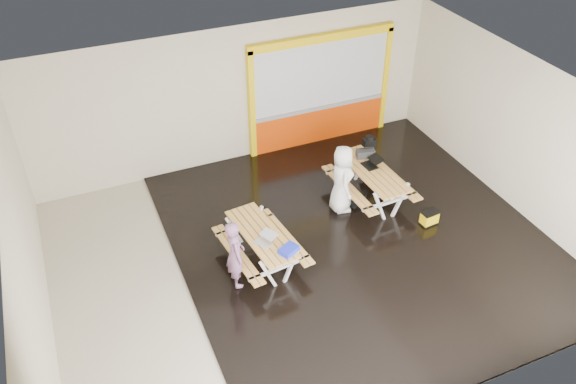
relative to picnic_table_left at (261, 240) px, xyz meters
name	(u,v)px	position (x,y,z in m)	size (l,w,h in m)	color
room	(307,186)	(0.91, -0.13, 1.15)	(10.02, 8.02, 3.52)	beige
deck	(358,238)	(2.16, -0.13, -0.57)	(7.50, 7.98, 0.05)	black
kiosk	(320,93)	(3.11, 3.80, 0.84)	(3.88, 0.16, 3.00)	#E04006
picnic_table_left	(261,240)	(0.00, 0.00, 0.00)	(1.53, 2.08, 0.78)	tan
picnic_table_right	(371,177)	(3.05, 0.99, 0.04)	(1.51, 2.15, 0.83)	tan
person_left	(235,254)	(-0.67, -0.39, 0.22)	(0.54, 0.35, 1.48)	#7D5375
person_right	(342,179)	(2.25, 0.91, 0.27)	(0.79, 0.51, 1.61)	white
laptop_left	(265,240)	(-0.01, -0.26, 0.23)	(0.48, 0.46, 0.16)	silver
laptop_right	(372,163)	(3.15, 1.17, 0.29)	(0.45, 0.40, 0.18)	black
blue_pouch	(289,250)	(0.28, -0.71, 0.23)	(0.36, 0.25, 0.11)	#1C2AC8
toolbox	(365,153)	(3.19, 1.54, 0.33)	(0.46, 0.31, 0.24)	black
backpack	(369,146)	(3.58, 2.04, 0.16)	(0.32, 0.22, 0.51)	black
dark_case	(355,199)	(2.68, 1.01, -0.46)	(0.45, 0.34, 0.17)	black
fluke_bag	(429,218)	(3.79, -0.34, -0.39)	(0.40, 0.28, 0.33)	black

